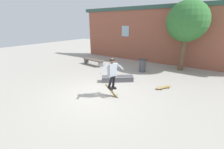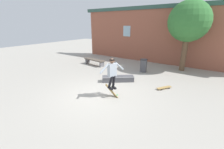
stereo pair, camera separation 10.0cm
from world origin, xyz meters
The scene contains 9 objects.
ground_plane centered at (0.00, 0.00, 0.00)m, with size 40.00×40.00×0.00m, color #A39E93.
building_backdrop centered at (0.02, 7.52, 2.30)m, with size 14.47×0.52×5.53m.
tree_right centered at (2.33, 6.26, 3.21)m, with size 2.58×2.58×4.54m.
park_bench centered at (-3.66, 3.93, 0.34)m, with size 1.94×0.70×0.46m.
skate_ledge centered at (-0.22, 1.96, 0.16)m, with size 1.67×1.44×0.31m.
trash_bin centered at (0.24, 4.44, 0.46)m, with size 0.49×0.49×0.87m.
skater centered at (0.56, 0.22, 1.19)m, with size 0.54×1.14×1.36m.
skateboard_flipping centered at (0.52, 0.28, 0.20)m, with size 0.79×0.19×0.71m.
skateboard_resting centered at (2.25, 2.38, 0.07)m, with size 0.60×0.78×0.08m.
Camera 2 is at (3.97, -4.77, 3.09)m, focal length 24.00 mm.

